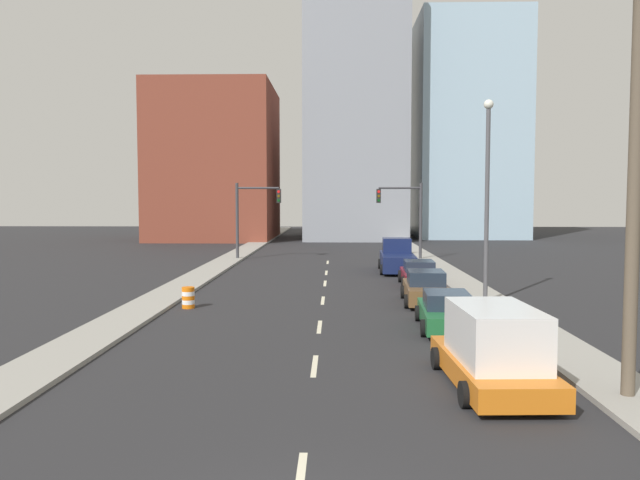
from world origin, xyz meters
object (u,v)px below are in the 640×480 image
(box_truck_orange, at_px, (494,350))
(pickup_truck_navy, at_px, (397,258))
(traffic_barrel, at_px, (188,298))
(sedan_brown, at_px, (426,289))
(sedan_maroon, at_px, (419,274))
(traffic_signal_left, at_px, (250,211))
(traffic_signal_right, at_px, (408,211))
(street_lamp, at_px, (487,188))
(utility_pole_right_near, at_px, (635,179))
(sedan_green, at_px, (446,312))

(box_truck_orange, bearing_deg, pickup_truck_navy, 87.45)
(traffic_barrel, xyz_separation_m, pickup_truck_navy, (10.71, 14.27, 0.42))
(sedan_brown, xyz_separation_m, sedan_maroon, (0.46, 5.88, -0.04))
(traffic_signal_left, distance_m, box_truck_orange, 35.33)
(traffic_signal_left, relative_size, sedan_maroon, 1.29)
(traffic_signal_left, height_order, pickup_truck_navy, traffic_signal_left)
(traffic_signal_left, relative_size, traffic_signal_right, 1.00)
(traffic_barrel, distance_m, box_truck_orange, 15.67)
(street_lamp, distance_m, box_truck_orange, 13.93)
(street_lamp, distance_m, sedan_maroon, 7.97)
(utility_pole_right_near, bearing_deg, traffic_barrel, 137.67)
(sedan_brown, relative_size, pickup_truck_navy, 0.77)
(traffic_signal_left, distance_m, traffic_barrel, 22.27)
(utility_pole_right_near, distance_m, sedan_brown, 15.04)
(street_lamp, xyz_separation_m, sedan_maroon, (-2.28, 6.00, -4.72))
(traffic_barrel, bearing_deg, sedan_maroon, 33.49)
(sedan_brown, bearing_deg, traffic_signal_right, 88.55)
(utility_pole_right_near, height_order, sedan_brown, utility_pole_right_near)
(traffic_signal_left, bearing_deg, street_lamp, -56.12)
(pickup_truck_navy, bearing_deg, box_truck_orange, -87.96)
(pickup_truck_navy, bearing_deg, traffic_signal_left, 147.02)
(traffic_signal_left, xyz_separation_m, utility_pole_right_near, (13.93, -34.43, 1.45))
(utility_pole_right_near, relative_size, street_lamp, 1.12)
(traffic_barrel, distance_m, sedan_maroon, 13.50)
(traffic_signal_left, distance_m, street_lamp, 24.80)
(sedan_green, relative_size, pickup_truck_navy, 0.79)
(street_lamp, distance_m, sedan_brown, 5.43)
(traffic_signal_right, distance_m, pickup_truck_navy, 8.45)
(pickup_truck_navy, bearing_deg, utility_pole_right_near, -81.55)
(utility_pole_right_near, bearing_deg, street_lamp, 90.51)
(traffic_signal_right, relative_size, sedan_green, 1.29)
(traffic_signal_right, xyz_separation_m, utility_pole_right_near, (1.35, -34.43, 1.45))
(sedan_maroon, bearing_deg, box_truck_orange, -89.51)
(sedan_maroon, bearing_deg, traffic_signal_right, 88.16)
(traffic_signal_left, height_order, traffic_barrel, traffic_signal_left)
(sedan_green, xyz_separation_m, sedan_brown, (0.05, 5.70, 0.06))
(sedan_maroon, bearing_deg, street_lamp, -66.93)
(sedan_brown, bearing_deg, sedan_maroon, 88.31)
(box_truck_orange, height_order, sedan_brown, box_truck_orange)
(traffic_signal_left, height_order, street_lamp, street_lamp)
(traffic_signal_left, xyz_separation_m, traffic_barrel, (0.27, -22.00, -3.44))
(sedan_maroon, distance_m, pickup_truck_navy, 6.85)
(box_truck_orange, bearing_deg, traffic_signal_right, 84.74)
(sedan_green, distance_m, pickup_truck_navy, 18.41)
(traffic_signal_right, distance_m, sedan_green, 26.39)
(traffic_signal_right, xyz_separation_m, sedan_maroon, (-1.05, -14.55, -3.26))
(box_truck_orange, relative_size, sedan_brown, 1.17)
(traffic_barrel, relative_size, sedan_green, 0.20)
(traffic_signal_left, distance_m, sedan_maroon, 18.85)
(traffic_signal_right, bearing_deg, traffic_signal_left, 180.00)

